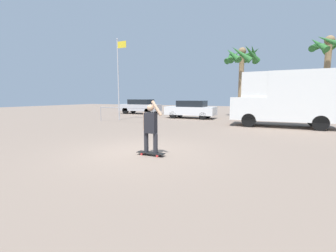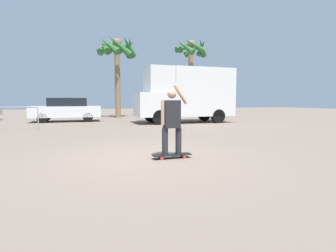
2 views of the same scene
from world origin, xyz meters
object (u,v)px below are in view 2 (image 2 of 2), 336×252
at_px(parked_car_white, 67,109).
at_px(person_skateboarder, 172,118).
at_px(skateboard, 172,155).
at_px(palm_tree_center_background, 117,52).
at_px(camper_van, 186,94).
at_px(palm_tree_near_van, 192,55).

bearing_deg(parked_car_white, person_skateboarder, -76.58).
height_order(skateboard, palm_tree_center_background, palm_tree_center_background).
relative_size(skateboard, camper_van, 0.15).
relative_size(camper_van, parked_car_white, 1.40).
bearing_deg(person_skateboarder, palm_tree_near_van, 65.64).
distance_m(skateboard, camper_van, 10.37).
bearing_deg(palm_tree_center_background, skateboard, -92.70).
bearing_deg(palm_tree_center_background, palm_tree_near_van, 5.08).
xyz_separation_m(skateboard, parked_car_white, (-2.95, 12.37, 0.71)).
bearing_deg(person_skateboarder, camper_van, 66.23).
bearing_deg(camper_van, parked_car_white, 156.95).
height_order(camper_van, palm_tree_near_van, palm_tree_near_van).
distance_m(skateboard, person_skateboarder, 0.86).
height_order(skateboard, palm_tree_near_van, palm_tree_near_van).
height_order(skateboard, camper_van, camper_van).
bearing_deg(parked_car_white, camper_van, -23.05).
bearing_deg(parked_car_white, palm_tree_near_van, 19.56).
bearing_deg(skateboard, palm_tree_center_background, 87.30).
bearing_deg(person_skateboarder, palm_tree_center_background, 87.30).
bearing_deg(skateboard, camper_van, 66.23).
distance_m(skateboard, palm_tree_center_background, 16.24).
bearing_deg(skateboard, person_skateboarder, 180.00).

